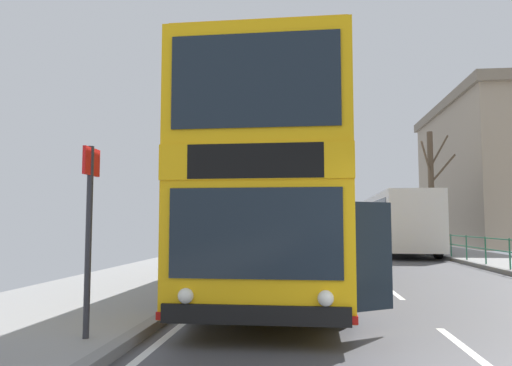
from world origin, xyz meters
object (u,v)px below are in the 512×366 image
(bus_stop_sign_near, at_px, (89,218))
(bare_tree_far_00, at_px, (432,187))
(double_decker_bus_main, at_px, (284,195))
(background_bus_far_lane, at_px, (398,222))

(bus_stop_sign_near, relative_size, bare_tree_far_00, 0.35)
(double_decker_bus_main, relative_size, bare_tree_far_00, 1.68)
(background_bus_far_lane, relative_size, bus_stop_sign_near, 4.51)
(double_decker_bus_main, distance_m, bare_tree_far_00, 19.46)
(double_decker_bus_main, height_order, bare_tree_far_00, bare_tree_far_00)
(bus_stop_sign_near, xyz_separation_m, bare_tree_far_00, (10.18, 23.48, 2.11))
(bus_stop_sign_near, bearing_deg, bare_tree_far_00, 66.57)
(double_decker_bus_main, relative_size, bus_stop_sign_near, 4.74)
(double_decker_bus_main, distance_m, background_bus_far_lane, 15.95)
(double_decker_bus_main, relative_size, background_bus_far_lane, 1.05)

